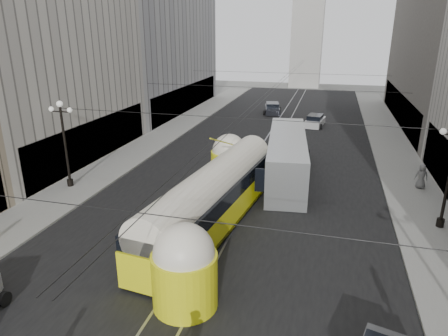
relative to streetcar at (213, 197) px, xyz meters
The scene contains 14 objects.
road 17.72m from the streetcar, 88.37° to the left, with size 20.00×85.00×0.02m, color black.
sidewalk_left 24.11m from the streetcar, 118.58° to the left, with size 4.00×72.00×0.15m, color gray.
sidewalk_right 24.60m from the streetcar, 59.37° to the left, with size 4.00×72.00×0.15m, color gray.
rail_left 17.71m from the streetcar, 90.81° to the left, with size 0.12×85.00×0.04m, color gray.
rail_right 17.76m from the streetcar, 85.94° to the left, with size 0.12×85.00×0.04m, color gray.
building_left_far 40.38m from the streetcar, 120.49° to the left, with size 12.60×28.60×28.60m.
distant_tower 66.41m from the streetcar, 89.56° to the left, with size 6.00×6.00×31.36m.
lamppost_left_mid 12.63m from the streetcar, 165.58° to the left, with size 1.86×0.44×6.37m.
catenary 17.09m from the streetcar, 87.87° to the left, with size 25.00×72.00×0.23m.
streetcar is the anchor object (origin of this frame).
city_bus 10.09m from the streetcar, 71.44° to the left, with size 4.25×13.60×3.39m.
sedan_white_far 28.81m from the streetcar, 80.95° to the left, with size 2.46×4.66×1.40m.
sedan_dark_far 35.04m from the streetcar, 92.77° to the left, with size 2.82×5.03×1.50m.
pedestrian_sidewalk_right 16.14m from the streetcar, 35.71° to the left, with size 0.89×0.55×1.82m, color slate.
Camera 1 is at (5.73, -5.85, 11.22)m, focal length 32.00 mm.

